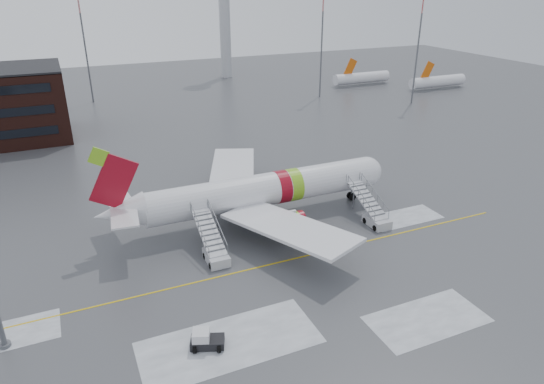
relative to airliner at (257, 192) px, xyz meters
name	(u,v)px	position (x,y,z in m)	size (l,w,h in m)	color
ground	(253,263)	(-4.18, -8.93, -3.42)	(260.00, 260.00, 0.00)	#494C4F
airliner	(257,192)	(0.00, 0.00, 0.00)	(35.03, 32.97, 11.18)	white
airstair_fwd	(373,214)	(11.74, -6.54, -2.35)	(2.05, 7.70, 3.48)	#AFB1B7
airstair_aft	(214,249)	(-7.48, -6.54, -2.35)	(2.05, 7.70, 3.48)	#B6B7BD
pushback_tug	(205,340)	(-12.01, -18.59, -2.77)	(2.90, 2.56, 1.47)	black
control_tower	(224,7)	(25.82, 86.07, 15.33)	(6.40, 6.40, 30.00)	#B2B5BA
light_mast_far_ne	(322,36)	(37.82, 53.07, 10.42)	(1.20, 1.20, 24.25)	#595B60
light_mast_far_n	(84,39)	(-12.18, 69.07, 10.42)	(1.20, 1.20, 24.25)	#595B60
light_mast_far_e	(419,40)	(53.82, 39.07, 10.42)	(1.20, 1.20, 24.25)	#595B60
distant_aircraft	(385,88)	(58.32, 55.07, -3.42)	(35.00, 18.00, 8.00)	#D8590C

